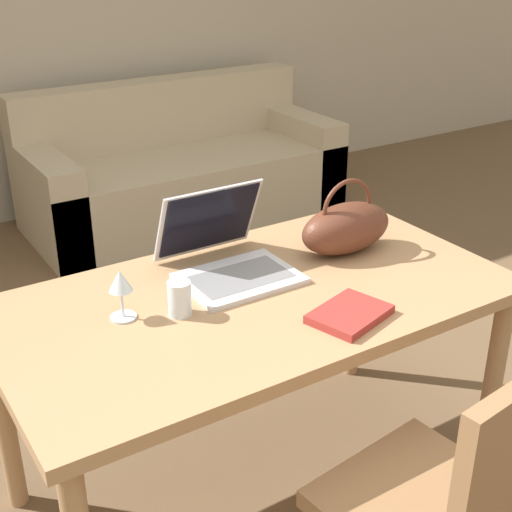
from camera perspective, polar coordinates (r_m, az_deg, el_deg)
name	(u,v)px	position (r m, az deg, el deg)	size (l,w,h in m)	color
dining_table	(256,317)	(2.11, -0.03, -4.94)	(1.50, 0.81, 0.72)	#A87F56
chair	(458,502)	(1.77, 15.84, -18.43)	(0.49, 0.49, 0.92)	olive
couch	(181,173)	(4.49, -6.02, 6.65)	(1.91, 0.82, 0.82)	#C1B293
laptop	(225,250)	(2.18, -2.52, 0.45)	(0.34, 0.37, 0.25)	silver
drinking_glass	(179,298)	(1.95, -6.14, -3.39)	(0.06, 0.06, 0.10)	silver
wine_glass	(121,285)	(1.94, -10.78, -2.30)	(0.07, 0.07, 0.14)	silver
handbag	(346,227)	(2.32, 7.22, 2.31)	(0.33, 0.17, 0.25)	#592D1E
book	(350,314)	(1.96, 7.50, -4.64)	(0.25, 0.21, 0.02)	maroon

